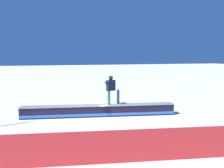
% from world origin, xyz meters
% --- Properties ---
extents(ground_plane, '(120.00, 120.00, 0.00)m').
position_xyz_m(ground_plane, '(0.00, 0.00, 0.00)').
color(ground_plane, white).
extents(grind_box, '(7.46, 1.73, 0.57)m').
position_xyz_m(grind_box, '(0.00, 0.00, 0.26)').
color(grind_box, black).
rests_on(grind_box, ground_plane).
extents(snowboarder, '(1.54, 0.69, 1.44)m').
position_xyz_m(snowboarder, '(-0.60, 0.15, 1.36)').
color(snowboarder, silver).
rests_on(snowboarder, grind_box).
extents(safety_fence, '(11.29, 1.95, 0.94)m').
position_xyz_m(safety_fence, '(0.00, 4.78, 0.47)').
color(safety_fence, red).
rests_on(safety_fence, ground_plane).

